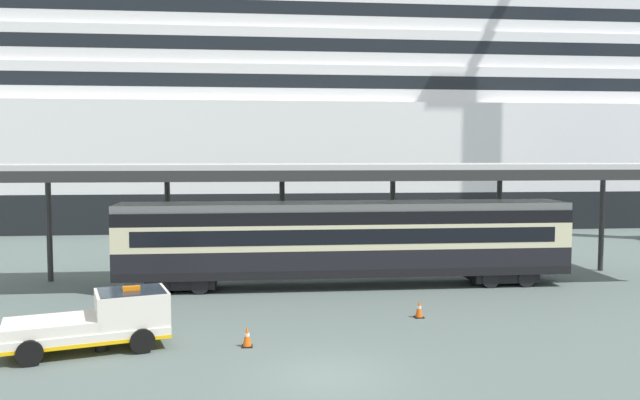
% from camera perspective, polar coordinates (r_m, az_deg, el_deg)
% --- Properties ---
extents(ground_plane, '(400.00, 400.00, 0.00)m').
position_cam_1_polar(ground_plane, '(19.22, 0.65, -15.43)').
color(ground_plane, '#51605C').
extents(cruise_ship, '(161.50, 27.42, 35.96)m').
position_cam_1_polar(cruise_ship, '(68.04, 7.90, 8.75)').
color(cruise_ship, black).
rests_on(cruise_ship, ground).
extents(platform_canopy, '(35.28, 5.28, 5.96)m').
position_cam_1_polar(platform_canopy, '(31.26, 2.16, 2.69)').
color(platform_canopy, beige).
rests_on(platform_canopy, ground).
extents(train_carriage, '(21.68, 2.81, 4.11)m').
position_cam_1_polar(train_carriage, '(31.07, 2.26, -3.53)').
color(train_carriage, black).
rests_on(train_carriage, ground).
extents(service_truck, '(5.56, 3.43, 2.02)m').
position_cam_1_polar(service_truck, '(22.60, -18.84, -10.04)').
color(service_truck, silver).
rests_on(service_truck, ground).
extents(traffic_cone_near, '(0.36, 0.36, 0.70)m').
position_cam_1_polar(traffic_cone_near, '(21.92, -6.53, -12.02)').
color(traffic_cone_near, black).
rests_on(traffic_cone_near, ground).
extents(traffic_cone_mid, '(0.36, 0.36, 0.71)m').
position_cam_1_polar(traffic_cone_mid, '(25.78, 8.84, -9.58)').
color(traffic_cone_mid, black).
rests_on(traffic_cone_mid, ground).
extents(quay_bollard, '(0.48, 0.48, 0.96)m').
position_cam_1_polar(quay_bollard, '(22.51, -18.95, -11.34)').
color(quay_bollard, black).
rests_on(quay_bollard, ground).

